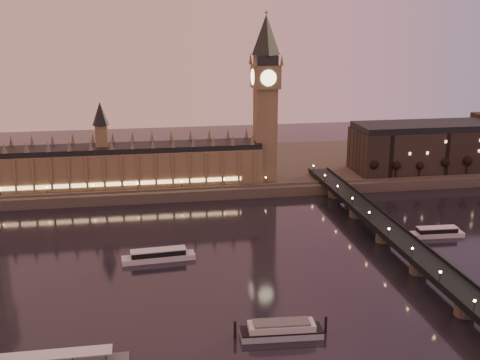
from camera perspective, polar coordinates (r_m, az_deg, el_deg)
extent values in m
plane|color=black|center=(265.22, -3.76, -8.52)|extent=(700.00, 700.00, 0.00)
cube|color=#423D35|center=(423.00, -2.08, 1.08)|extent=(560.00, 130.00, 6.00)
cube|color=brown|center=(373.84, -11.88, 1.06)|extent=(180.00, 26.00, 22.00)
cube|color=black|center=(371.00, -11.99, 2.94)|extent=(180.00, 22.00, 3.20)
cube|color=#FFCC7F|center=(362.31, -11.90, -0.38)|extent=(153.00, 0.25, 2.20)
cube|color=brown|center=(377.63, 2.39, 4.32)|extent=(13.00, 13.00, 58.00)
cube|color=brown|center=(372.43, 2.45, 9.76)|extent=(16.00, 16.00, 14.00)
cylinder|color=#FFEAA5|center=(364.48, 2.72, 9.64)|extent=(9.60, 0.35, 9.60)
cylinder|color=#FFEAA5|center=(370.81, 1.20, 9.75)|extent=(0.35, 9.60, 9.60)
cube|color=black|center=(371.59, 2.47, 11.30)|extent=(13.00, 13.00, 6.00)
cone|color=black|center=(370.84, 2.49, 13.61)|extent=(17.68, 17.68, 24.00)
sphere|color=gold|center=(370.67, 2.52, 15.62)|extent=(2.00, 2.00, 2.00)
cube|color=black|center=(285.51, 14.99, -5.52)|extent=(13.00, 260.00, 2.00)
cube|color=black|center=(282.49, 13.84, -5.34)|extent=(0.60, 260.00, 1.00)
cube|color=black|center=(287.61, 16.15, -5.14)|extent=(0.60, 260.00, 1.00)
cube|color=black|center=(426.20, 17.92, 2.80)|extent=(110.00, 36.00, 28.00)
cube|color=black|center=(423.22, 18.10, 4.91)|extent=(108.00, 34.00, 4.00)
cylinder|color=black|center=(391.74, 12.50, 0.65)|extent=(0.70, 0.70, 8.38)
sphere|color=black|center=(390.68, 12.54, 1.27)|extent=(5.59, 5.59, 5.59)
cylinder|color=black|center=(397.81, 14.59, 0.74)|extent=(0.70, 0.70, 8.38)
sphere|color=black|center=(396.77, 14.63, 1.35)|extent=(5.59, 5.59, 5.59)
cylinder|color=black|center=(404.40, 16.61, 0.82)|extent=(0.70, 0.70, 8.38)
sphere|color=black|center=(403.37, 16.66, 1.43)|extent=(5.59, 5.59, 5.59)
cylinder|color=black|center=(411.47, 18.56, 0.91)|extent=(0.70, 0.70, 8.38)
sphere|color=black|center=(410.46, 18.61, 1.50)|extent=(5.59, 5.59, 5.59)
cylinder|color=black|center=(419.01, 20.45, 0.98)|extent=(0.70, 0.70, 8.38)
sphere|color=black|center=(418.02, 20.50, 1.57)|extent=(5.59, 5.59, 5.59)
cube|color=silver|center=(276.67, -7.73, -7.32)|extent=(33.26, 9.55, 2.41)
cube|color=black|center=(275.76, -7.75, -6.86)|extent=(24.66, 7.63, 2.41)
cube|color=silver|center=(275.23, -7.76, -6.58)|extent=(25.33, 7.96, 0.44)
cube|color=silver|center=(318.25, 18.15, -4.91)|extent=(26.99, 7.89, 2.26)
cube|color=black|center=(317.51, 18.19, -4.53)|extent=(20.00, 6.37, 2.26)
cube|color=silver|center=(317.07, 18.21, -4.30)|extent=(20.54, 6.66, 0.41)
cube|color=#99B2C3|center=(214.58, 3.94, -14.30)|extent=(28.71, 9.69, 2.30)
cube|color=black|center=(213.90, 3.95, -13.98)|extent=(28.71, 9.69, 0.44)
cube|color=silver|center=(213.24, 3.95, -13.66)|extent=(23.37, 8.48, 2.30)
cube|color=#595B5E|center=(212.53, 3.96, -13.32)|extent=(19.78, 7.38, 0.62)
cylinder|color=black|center=(212.57, -0.47, -13.99)|extent=(0.97, 0.97, 6.01)
cylinder|color=black|center=(217.60, 8.13, -13.42)|extent=(0.97, 0.97, 6.01)
cube|color=silver|center=(204.38, -17.09, -15.50)|extent=(34.82, 6.14, 0.31)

